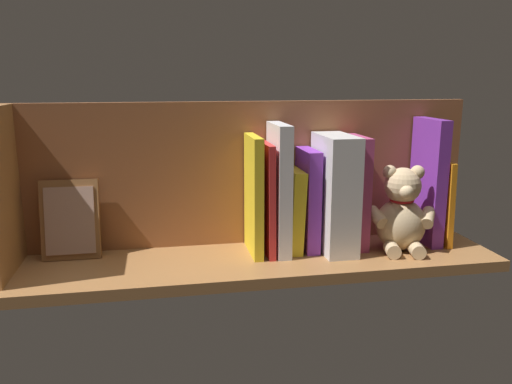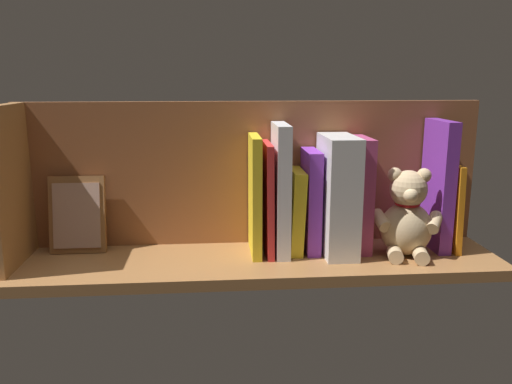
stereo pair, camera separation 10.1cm
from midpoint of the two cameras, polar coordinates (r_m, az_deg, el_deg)
The scene contains 14 objects.
ground_plane at distance 105.54cm, azimuth 2.78°, elevation -7.68°, with size 97.45×24.02×2.20cm, color #9E6B3D.
shelf_back_panel at distance 110.50cm, azimuth 2.21°, elevation 2.06°, with size 97.45×1.50×30.44cm, color #935633.
shelf_side_divider at distance 105.58cm, azimuth -23.15°, elevation 0.52°, with size 2.40×18.02×30.44cm, color #9E6B3D.
book_0 at distance 117.20cm, azimuth 22.75°, elevation -1.41°, with size 1.21×12.03×18.08cm, color orange.
book_1 at distance 115.31cm, azimuth 21.81°, elevation 0.68°, with size 2.63×11.68×26.83cm, color purple.
teddy_bear at distance 109.46cm, azimuth 18.86°, elevation -2.69°, with size 14.15×12.98×17.88cm.
book_2 at distance 109.71cm, azimuth 14.03°, elevation -0.26°, with size 2.85×11.00×23.47cm, color #B23F72.
dictionary_thick_white at distance 106.41cm, azimuth 11.71°, elevation -0.38°, with size 6.36×14.41×24.03cm, color silver.
book_3 at distance 107.29cm, azimuth 8.75°, elevation -1.00°, with size 2.77×10.68×20.97cm, color purple.
book_4 at distance 107.06cm, azimuth 7.05°, elevation -2.08°, with size 2.52×10.74×16.96cm, color yellow.
book_5 at distance 104.53cm, azimuth 5.51°, elevation 0.25°, with size 2.72×12.47×26.39cm, color silver.
book_6 at distance 104.61cm, azimuth 4.08°, elevation -0.76°, with size 1.33×12.28×22.67cm, color red.
book_7 at distance 104.19cm, azimuth 2.91°, elevation -0.39°, with size 1.87×12.17×24.10cm, color yellow.
picture_frame_leaning at distance 110.32cm, azimuth -16.63°, elevation -2.46°, with size 11.19×4.19×15.79cm.
Camera 2 is at (8.24, 98.69, 35.73)cm, focal length 36.32 mm.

